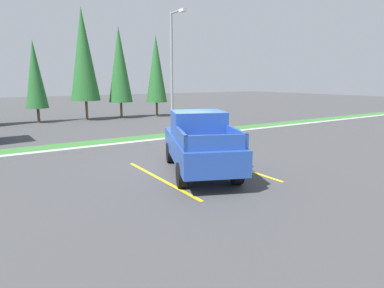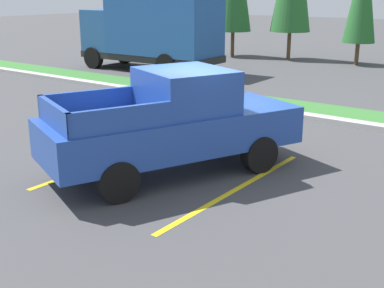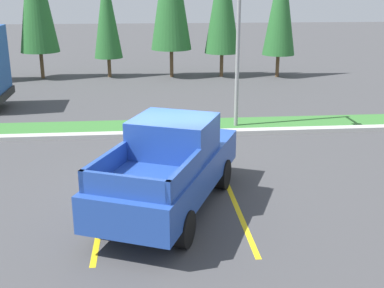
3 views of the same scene
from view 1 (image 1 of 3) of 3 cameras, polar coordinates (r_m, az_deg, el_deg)
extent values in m
plane|color=#424244|center=(12.30, -0.69, -3.87)|extent=(120.00, 120.00, 0.00)
cube|color=yellow|center=(10.80, -5.54, -6.02)|extent=(0.12, 4.80, 0.01)
cube|color=yellow|center=(12.47, 7.23, -3.73)|extent=(0.12, 4.80, 0.01)
cube|color=#B2B2AD|center=(16.62, -9.93, 0.16)|extent=(56.00, 0.40, 0.15)
cube|color=#387533|center=(17.63, -11.33, 0.58)|extent=(56.00, 1.80, 0.06)
cylinder|color=black|center=(12.83, -3.76, -1.52)|extent=(0.55, 0.81, 0.76)
cylinder|color=black|center=(13.12, 3.64, -1.24)|extent=(0.55, 0.81, 0.76)
cylinder|color=black|center=(9.85, -1.77, -5.38)|extent=(0.55, 0.81, 0.76)
cylinder|color=black|center=(10.22, 7.73, -4.87)|extent=(0.55, 0.81, 0.76)
cube|color=#23479E|center=(11.35, 1.34, -0.57)|extent=(3.78, 5.53, 0.76)
cube|color=#23479E|center=(11.51, 1.06, 3.63)|extent=(2.24, 2.16, 0.84)
cube|color=#2D3842|center=(12.31, 0.33, 4.35)|extent=(1.51, 0.69, 0.63)
cube|color=#23479E|center=(9.70, -1.90, 1.04)|extent=(0.83, 1.79, 0.44)
cube|color=#23479E|center=(10.07, 7.72, 1.32)|extent=(0.83, 1.79, 0.44)
cube|color=#23479E|center=(8.99, 4.29, 0.22)|extent=(1.70, 0.79, 0.44)
cube|color=silver|center=(13.86, -0.73, 0.55)|extent=(1.72, 0.85, 0.28)
cylinder|color=gray|center=(18.33, -3.52, 11.59)|extent=(0.14, 0.14, 6.70)
cylinder|color=gray|center=(18.13, -2.64, 21.93)|extent=(0.10, 1.20, 0.10)
cube|color=silver|center=(17.62, -1.58, 22.13)|extent=(0.24, 0.44, 0.14)
cylinder|color=brown|center=(27.37, -25.02, 4.51)|extent=(0.20, 0.20, 1.09)
cone|color=#28662D|center=(27.24, -25.54, 10.86)|extent=(1.58, 1.58, 4.98)
cylinder|color=brown|center=(27.77, -17.75, 5.58)|extent=(0.20, 0.20, 1.56)
cone|color=#28662D|center=(27.74, -18.29, 14.51)|extent=(2.25, 2.25, 7.10)
cylinder|color=brown|center=(28.48, -12.12, 5.77)|extent=(0.20, 0.20, 1.34)
cone|color=#28662D|center=(28.40, -12.43, 13.28)|extent=(1.94, 1.94, 6.12)
cylinder|color=brown|center=(29.43, -6.09, 6.02)|extent=(0.20, 0.20, 1.25)
cone|color=#28662D|center=(29.34, -6.23, 12.81)|extent=(1.81, 1.81, 5.71)
camera|label=2|loc=(12.59, 51.01, 8.97)|focal=47.79mm
camera|label=3|loc=(6.18, 72.45, 20.05)|focal=46.06mm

